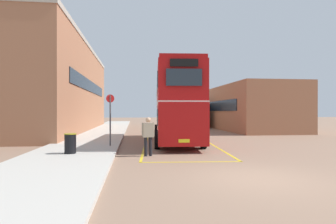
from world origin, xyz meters
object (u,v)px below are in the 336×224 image
Objects in this scene: double_decker_bus at (176,104)px; bus_stop_sign at (110,115)px; pedestrian_boarding at (148,133)px; litter_bin at (70,143)px; single_deck_bus at (193,114)px.

bus_stop_sign is at bearing -147.52° from double_decker_bus.
pedestrian_boarding is at bearing -110.56° from double_decker_bus.
litter_bin is (-3.44, 0.27, -0.43)m from pedestrian_boarding.
bus_stop_sign is (-3.99, -2.54, -0.70)m from double_decker_bus.
single_deck_bus is at bearing 73.52° from pedestrian_boarding.
litter_bin is at bearing -114.23° from single_deck_bus.
double_decker_bus is 18.22m from single_deck_bus.
single_deck_bus is 24.09m from pedestrian_boarding.
single_deck_bus is 21.92m from bus_stop_sign.
double_decker_bus is at bearing 32.48° from bus_stop_sign.
bus_stop_sign reaches higher than litter_bin.
single_deck_bus is 3.06× the size of bus_stop_sign.
pedestrian_boarding is (-2.07, -5.53, -1.50)m from double_decker_bus.
bus_stop_sign reaches higher than pedestrian_boarding.
double_decker_bus is 7.85m from litter_bin.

